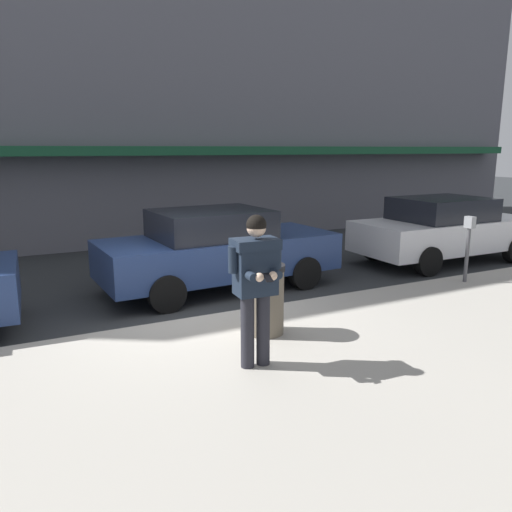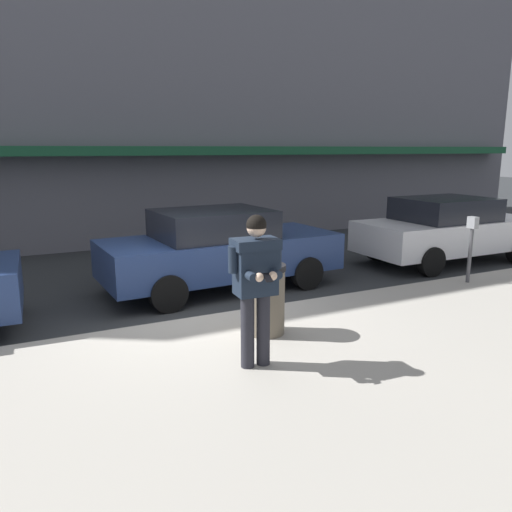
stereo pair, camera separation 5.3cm
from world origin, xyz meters
name	(u,v)px [view 2 (the right image)]	position (x,y,z in m)	size (l,w,h in m)	color
ground_plane	(196,320)	(0.00, 0.00, 0.00)	(80.00, 80.00, 0.00)	#2B2D30
sidewalk	(360,376)	(1.00, -2.85, 0.07)	(32.00, 5.30, 0.14)	#A8A399
curb_paint_line	(252,311)	(1.00, 0.05, 0.00)	(28.00, 0.12, 0.01)	silver
parked_sedan_mid	(220,249)	(1.04, 1.55, 0.79)	(4.60, 2.13, 1.54)	navy
parked_sedan_far	(448,229)	(6.76, 1.32, 0.79)	(4.51, 1.94, 1.54)	silver
man_texting_on_phone	(256,275)	(-0.02, -2.19, 1.25)	(0.65, 0.60, 1.81)	#23232B
parking_meter	(471,240)	(5.31, -0.60, 0.97)	(0.12, 0.18, 1.27)	#4C4C51
trash_bin	(266,299)	(0.58, -1.28, 0.63)	(0.55, 0.55, 0.98)	#665B4C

